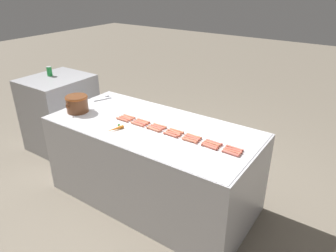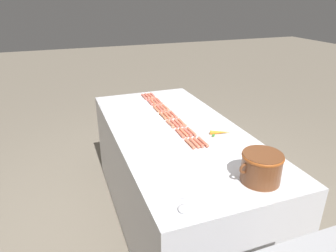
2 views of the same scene
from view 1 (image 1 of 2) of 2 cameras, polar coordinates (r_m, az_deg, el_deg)
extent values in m
plane|color=#756B5B|center=(3.55, -2.64, -12.73)|extent=(20.00, 20.00, 0.00)
cube|color=#BCBCC1|center=(3.29, -2.79, -6.77)|extent=(1.00, 2.11, 0.87)
cube|color=silver|center=(3.08, -2.97, 0.12)|extent=(0.98, 2.07, 0.00)
cube|color=#A0A0A4|center=(4.55, -18.88, 2.27)|extent=(0.83, 0.73, 1.00)
cylinder|color=#CD6556|center=(2.63, 11.25, -4.86)|extent=(0.03, 0.14, 0.02)
sphere|color=#CD6556|center=(2.61, 12.66, -5.25)|extent=(0.02, 0.02, 0.02)
sphere|color=#CD6556|center=(2.65, 9.87, -4.47)|extent=(0.02, 0.02, 0.02)
cylinder|color=#D46651|center=(2.69, 7.49, -3.73)|extent=(0.03, 0.14, 0.02)
sphere|color=#D46651|center=(2.67, 8.84, -4.11)|extent=(0.02, 0.02, 0.02)
sphere|color=#D46651|center=(2.72, 6.16, -3.36)|extent=(0.02, 0.02, 0.02)
cylinder|color=#D67254|center=(2.78, 3.86, -2.60)|extent=(0.03, 0.14, 0.02)
sphere|color=#D67254|center=(2.75, 5.07, -3.01)|extent=(0.02, 0.02, 0.02)
sphere|color=#D67254|center=(2.81, 2.68, -2.20)|extent=(0.02, 0.02, 0.02)
cylinder|color=#D3654E|center=(2.87, 0.49, -1.59)|extent=(0.03, 0.14, 0.02)
sphere|color=#D3654E|center=(2.83, 1.68, -1.93)|extent=(0.02, 0.02, 0.02)
sphere|color=#D3654E|center=(2.90, -0.68, -1.26)|extent=(0.02, 0.02, 0.02)
cylinder|color=#D17254|center=(2.97, -2.65, -0.59)|extent=(0.03, 0.14, 0.02)
sphere|color=#D17254|center=(2.94, -1.52, -0.90)|extent=(0.02, 0.02, 0.02)
sphere|color=#D17254|center=(3.01, -3.76, -0.29)|extent=(0.02, 0.02, 0.02)
cylinder|color=#D16D52|center=(3.08, -5.59, 0.33)|extent=(0.02, 0.14, 0.02)
sphere|color=#D16D52|center=(3.04, -4.58, 0.02)|extent=(0.02, 0.02, 0.02)
sphere|color=#D16D52|center=(3.12, -6.57, 0.64)|extent=(0.02, 0.02, 0.02)
cylinder|color=#C9674D|center=(3.20, -8.31, 1.16)|extent=(0.03, 0.14, 0.02)
sphere|color=#C9674D|center=(3.15, -7.39, 0.85)|extent=(0.02, 0.02, 0.02)
sphere|color=#C9674D|center=(3.24, -9.20, 1.45)|extent=(0.02, 0.02, 0.02)
cylinder|color=#CA684E|center=(2.65, 11.47, -4.56)|extent=(0.03, 0.14, 0.02)
sphere|color=#CA684E|center=(2.63, 12.81, -5.01)|extent=(0.02, 0.02, 0.02)
sphere|color=#CA684E|center=(2.68, 10.15, -4.12)|extent=(0.02, 0.02, 0.02)
cylinder|color=#D4644E|center=(2.72, 7.66, -3.44)|extent=(0.03, 0.14, 0.02)
sphere|color=#D4644E|center=(2.70, 9.00, -3.81)|extent=(0.02, 0.02, 0.02)
sphere|color=#D4644E|center=(2.74, 6.34, -3.08)|extent=(0.02, 0.02, 0.02)
cylinder|color=#CB6951|center=(2.80, 4.19, -2.35)|extent=(0.03, 0.14, 0.02)
sphere|color=#CB6951|center=(2.77, 5.37, -2.77)|extent=(0.02, 0.02, 0.02)
sphere|color=#CB6951|center=(2.84, 3.04, -1.94)|extent=(0.02, 0.02, 0.02)
cylinder|color=#D36C52|center=(2.89, 0.92, -1.36)|extent=(0.03, 0.14, 0.02)
sphere|color=#D36C52|center=(2.85, 2.04, -1.75)|extent=(0.02, 0.02, 0.02)
sphere|color=#D36C52|center=(2.93, -0.17, -0.98)|extent=(0.02, 0.02, 0.02)
cylinder|color=#D46B54|center=(2.99, -2.27, -0.37)|extent=(0.03, 0.14, 0.02)
sphere|color=#D46B54|center=(2.95, -1.21, -0.71)|extent=(0.02, 0.02, 0.02)
sphere|color=#D46B54|center=(3.03, -3.31, -0.03)|extent=(0.02, 0.02, 0.02)
cylinder|color=#D76453|center=(3.10, -5.17, 0.55)|extent=(0.03, 0.14, 0.02)
sphere|color=#D76453|center=(3.06, -4.21, 0.21)|extent=(0.02, 0.02, 0.02)
sphere|color=#D76453|center=(3.15, -6.11, 0.87)|extent=(0.02, 0.02, 0.02)
cylinder|color=#D3654D|center=(3.22, -7.83, 1.34)|extent=(0.03, 0.14, 0.02)
sphere|color=#D3654D|center=(3.17, -6.93, 1.03)|extent=(0.02, 0.02, 0.02)
sphere|color=#D3654D|center=(3.26, -8.70, 1.64)|extent=(0.02, 0.02, 0.02)
cylinder|color=#D66552|center=(2.68, 11.78, -4.28)|extent=(0.03, 0.14, 0.02)
sphere|color=#D66552|center=(2.65, 13.12, -4.72)|extent=(0.02, 0.02, 0.02)
sphere|color=#D66552|center=(2.70, 10.47, -3.85)|extent=(0.02, 0.02, 0.02)
cylinder|color=#C97152|center=(2.75, 8.00, -3.15)|extent=(0.03, 0.14, 0.02)
sphere|color=#C97152|center=(2.72, 9.31, -3.52)|extent=(0.02, 0.02, 0.02)
sphere|color=#C97152|center=(2.77, 6.71, -2.78)|extent=(0.02, 0.02, 0.02)
cylinder|color=#CE6552|center=(2.83, 4.49, -2.08)|extent=(0.03, 0.14, 0.02)
sphere|color=#CE6552|center=(2.80, 5.73, -2.44)|extent=(0.02, 0.02, 0.02)
sphere|color=#CE6552|center=(2.86, 3.27, -1.72)|extent=(0.02, 0.02, 0.02)
cylinder|color=#D47052|center=(2.92, 1.17, -1.08)|extent=(0.03, 0.14, 0.02)
sphere|color=#D47052|center=(2.89, 2.35, -1.41)|extent=(0.02, 0.02, 0.02)
sphere|color=#D47052|center=(2.95, 0.02, -0.76)|extent=(0.02, 0.02, 0.02)
cylinder|color=#D86450|center=(3.02, -1.88, -0.14)|extent=(0.02, 0.14, 0.02)
sphere|color=#D86450|center=(2.98, -0.80, -0.47)|extent=(0.02, 0.02, 0.02)
sphere|color=#D86450|center=(3.05, -2.93, 0.18)|extent=(0.02, 0.02, 0.02)
cylinder|color=#D36F4F|center=(3.12, -4.72, 0.70)|extent=(0.02, 0.14, 0.02)
sphere|color=#D36F4F|center=(3.08, -3.73, 0.39)|extent=(0.02, 0.02, 0.02)
sphere|color=#D36F4F|center=(3.16, -5.70, 1.01)|extent=(0.02, 0.02, 0.02)
cylinder|color=#D47155|center=(3.24, -7.42, 1.52)|extent=(0.03, 0.14, 0.02)
sphere|color=#D47155|center=(3.20, -6.47, 1.24)|extent=(0.02, 0.02, 0.02)
sphere|color=#D47155|center=(3.28, -8.34, 1.79)|extent=(0.02, 0.02, 0.02)
cylinder|color=#D46855|center=(2.71, 11.96, -3.93)|extent=(0.03, 0.14, 0.02)
sphere|color=#D46855|center=(2.69, 13.33, -4.31)|extent=(0.02, 0.02, 0.02)
sphere|color=#D46855|center=(2.73, 10.61, -3.56)|extent=(0.02, 0.02, 0.02)
cylinder|color=#D76354|center=(2.77, 8.35, -2.93)|extent=(0.03, 0.14, 0.02)
sphere|color=#D76354|center=(2.75, 9.66, -3.29)|extent=(0.02, 0.02, 0.02)
sphere|color=#D76354|center=(2.79, 7.06, -2.57)|extent=(0.02, 0.02, 0.02)
cylinder|color=#CE704D|center=(2.85, 4.75, -1.82)|extent=(0.02, 0.14, 0.02)
sphere|color=#CE704D|center=(2.82, 5.98, -2.18)|extent=(0.02, 0.02, 0.02)
sphere|color=#CE704D|center=(2.88, 3.56, -1.47)|extent=(0.02, 0.02, 0.02)
cylinder|color=#CC714D|center=(2.94, 1.60, -0.87)|extent=(0.03, 0.14, 0.02)
sphere|color=#CC714D|center=(2.91, 2.73, -1.22)|extent=(0.02, 0.02, 0.02)
sphere|color=#CC714D|center=(2.98, 0.50, -0.51)|extent=(0.02, 0.02, 0.02)
cylinder|color=#CF7152|center=(3.04, -1.48, 0.08)|extent=(0.03, 0.14, 0.02)
sphere|color=#CF7152|center=(3.00, -0.46, -0.28)|extent=(0.02, 0.02, 0.02)
sphere|color=#CF7152|center=(3.08, -2.46, 0.43)|extent=(0.02, 0.02, 0.02)
cylinder|color=#D7674E|center=(3.15, -4.45, 0.95)|extent=(0.03, 0.14, 0.02)
sphere|color=#D7674E|center=(3.11, -3.43, 0.65)|extent=(0.02, 0.02, 0.02)
sphere|color=#D7674E|center=(3.19, -5.44, 1.23)|extent=(0.02, 0.02, 0.02)
cylinder|color=#D47052|center=(3.26, -7.01, 1.73)|extent=(0.03, 0.14, 0.02)
sphere|color=#D47052|center=(3.22, -6.09, 1.44)|extent=(0.02, 0.02, 0.02)
sphere|color=#D47052|center=(3.31, -7.90, 2.01)|extent=(0.02, 0.02, 0.02)
cylinder|color=brown|center=(3.49, -16.14, 3.87)|extent=(0.23, 0.23, 0.18)
torus|color=#9E4A1B|center=(3.46, -16.29, 5.02)|extent=(0.24, 0.24, 0.03)
torus|color=brown|center=(3.42, -17.60, 3.54)|extent=(0.07, 0.02, 0.07)
torus|color=brown|center=(3.55, -14.79, 4.72)|extent=(0.07, 0.02, 0.07)
cylinder|color=#B7B7BC|center=(3.78, -11.75, 4.73)|extent=(0.21, 0.10, 0.01)
ellipsoid|color=#B7B7BC|center=(3.90, -11.03, 5.46)|extent=(0.07, 0.08, 0.02)
cone|color=orange|center=(3.01, -9.54, -0.50)|extent=(0.17, 0.08, 0.03)
sphere|color=#387F2D|center=(3.08, -8.89, 0.17)|extent=(0.02, 0.02, 0.02)
cylinder|color=#1E8C38|center=(4.48, -20.68, 9.25)|extent=(0.07, 0.07, 0.12)
cylinder|color=silver|center=(4.47, -20.81, 10.02)|extent=(0.06, 0.06, 0.00)
camera|label=2|loc=(4.86, -17.84, 20.70)|focal=32.55mm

